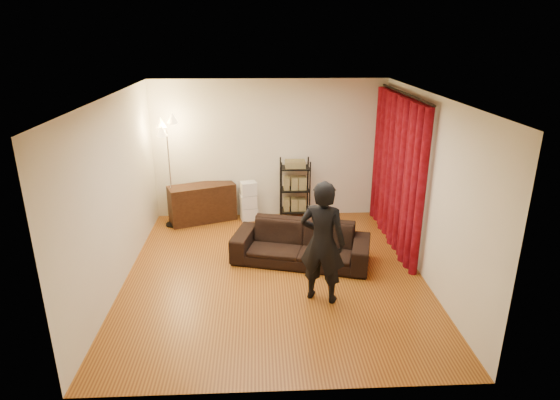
{
  "coord_description": "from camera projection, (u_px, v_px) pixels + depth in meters",
  "views": [
    {
      "loc": [
        -0.23,
        -6.39,
        3.52
      ],
      "look_at": [
        0.1,
        0.3,
        1.1
      ],
      "focal_mm": 30.0,
      "sensor_mm": 36.0,
      "label": 1
    }
  ],
  "objects": [
    {
      "name": "wall_right",
      "position": [
        427.0,
        189.0,
        6.85
      ],
      "size": [
        0.0,
        5.0,
        5.0
      ],
      "primitive_type": "plane",
      "rotation": [
        1.57,
        0.0,
        -1.57
      ],
      "color": "beige",
      "rests_on": "ground"
    },
    {
      "name": "media_cabinet",
      "position": [
        202.0,
        203.0,
        9.11
      ],
      "size": [
        1.34,
        0.9,
        0.73
      ],
      "primitive_type": "cube",
      "rotation": [
        0.0,
        0.0,
        0.37
      ],
      "color": "#321B0E",
      "rests_on": "ground"
    },
    {
      "name": "curtain_rod",
      "position": [
        405.0,
        94.0,
        7.48
      ],
      "size": [
        0.04,
        2.65,
        0.04
      ],
      "primitive_type": "cylinder",
      "rotation": [
        1.57,
        0.0,
        0.0
      ],
      "color": "black",
      "rests_on": "wall_right"
    },
    {
      "name": "wall_left",
      "position": [
        116.0,
        193.0,
        6.64
      ],
      "size": [
        0.0,
        5.0,
        5.0
      ],
      "primitive_type": "plane",
      "rotation": [
        1.57,
        0.0,
        1.57
      ],
      "color": "beige",
      "rests_on": "ground"
    },
    {
      "name": "ceiling",
      "position": [
        274.0,
        96.0,
        6.29
      ],
      "size": [
        5.0,
        5.0,
        0.0
      ],
      "primitive_type": "plane",
      "rotation": [
        3.14,
        0.0,
        0.0
      ],
      "color": "white",
      "rests_on": "ground"
    },
    {
      "name": "wall_front",
      "position": [
        284.0,
        276.0,
        4.4
      ],
      "size": [
        5.0,
        0.0,
        5.0
      ],
      "primitive_type": "plane",
      "rotation": [
        -1.57,
        0.0,
        0.0
      ],
      "color": "beige",
      "rests_on": "ground"
    },
    {
      "name": "storage_boxes",
      "position": [
        249.0,
        201.0,
        9.15
      ],
      "size": [
        0.37,
        0.32,
        0.78
      ],
      "primitive_type": null,
      "rotation": [
        0.0,
        0.0,
        0.24
      ],
      "color": "silver",
      "rests_on": "ground"
    },
    {
      "name": "floor_lamp",
      "position": [
        170.0,
        173.0,
        8.68
      ],
      "size": [
        0.45,
        0.45,
        2.07
      ],
      "primitive_type": null,
      "rotation": [
        0.0,
        0.0,
        -0.25
      ],
      "color": "silver",
      "rests_on": "ground"
    },
    {
      "name": "sofa",
      "position": [
        301.0,
        244.0,
        7.49
      ],
      "size": [
        2.31,
        1.38,
        0.63
      ],
      "primitive_type": "imported",
      "rotation": [
        0.0,
        0.0,
        -0.26
      ],
      "color": "black",
      "rests_on": "ground"
    },
    {
      "name": "person",
      "position": [
        322.0,
        242.0,
        6.26
      ],
      "size": [
        0.74,
        0.62,
        1.72
      ],
      "primitive_type": "imported",
      "rotation": [
        0.0,
        0.0,
        2.75
      ],
      "color": "black",
      "rests_on": "ground"
    },
    {
      "name": "wire_shelf",
      "position": [
        295.0,
        189.0,
        9.16
      ],
      "size": [
        0.64,
        0.52,
        1.21
      ],
      "primitive_type": null,
      "rotation": [
        0.0,
        0.0,
        0.29
      ],
      "color": "black",
      "rests_on": "ground"
    },
    {
      "name": "floor",
      "position": [
        274.0,
        274.0,
        7.21
      ],
      "size": [
        5.0,
        5.0,
        0.0
      ],
      "primitive_type": "plane",
      "color": "#985919",
      "rests_on": "ground"
    },
    {
      "name": "curtain",
      "position": [
        397.0,
        172.0,
        7.93
      ],
      "size": [
        0.22,
        2.65,
        2.55
      ],
      "primitive_type": null,
      "color": "maroon",
      "rests_on": "ground"
    },
    {
      "name": "wall_back",
      "position": [
        269.0,
        150.0,
        9.1
      ],
      "size": [
        5.0,
        0.0,
        5.0
      ],
      "primitive_type": "plane",
      "rotation": [
        1.57,
        0.0,
        0.0
      ],
      "color": "beige",
      "rests_on": "ground"
    }
  ]
}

